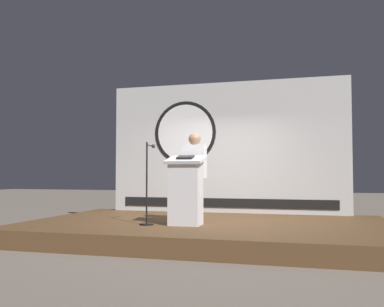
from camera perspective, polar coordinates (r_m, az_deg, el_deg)
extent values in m
plane|color=#6B6056|center=(7.81, 1.96, -11.33)|extent=(40.00, 40.00, 0.00)
cube|color=brown|center=(7.79, 1.96, -10.24)|extent=(6.40, 4.00, 0.30)
cube|color=silver|center=(9.55, 4.55, 0.85)|extent=(5.34, 0.10, 2.93)
cylinder|color=black|center=(9.75, -0.95, 2.80)|extent=(1.45, 0.02, 1.45)
cylinder|color=white|center=(9.74, -0.96, 2.81)|extent=(1.30, 0.02, 1.30)
cube|color=black|center=(9.50, 4.51, -6.63)|extent=(4.80, 0.02, 0.20)
cube|color=silver|center=(7.22, -0.85, -5.35)|extent=(0.52, 0.40, 1.08)
cube|color=silver|center=(7.22, -0.85, -0.84)|extent=(0.64, 0.50, 0.16)
cube|color=black|center=(7.20, -0.90, -0.48)|extent=(0.28, 0.20, 0.07)
cylinder|color=black|center=(7.68, 0.35, -6.28)|extent=(0.26, 0.26, 0.78)
cube|color=white|center=(7.67, 0.35, -1.10)|extent=(0.40, 0.24, 0.60)
sphere|color=#997051|center=(7.69, 0.35, 1.97)|extent=(0.22, 0.22, 0.22)
cylinder|color=black|center=(7.33, -6.13, -9.42)|extent=(0.24, 0.24, 0.02)
cylinder|color=black|center=(7.29, -6.10, -4.00)|extent=(0.03, 0.03, 1.41)
cylinder|color=black|center=(7.44, -5.63, 1.07)|extent=(0.02, 0.31, 0.02)
sphere|color=#262626|center=(7.59, -5.21, 1.00)|extent=(0.07, 0.07, 0.07)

